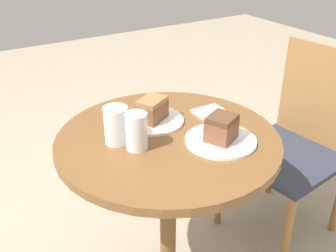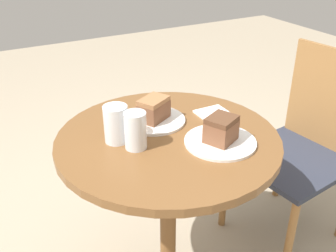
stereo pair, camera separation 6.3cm
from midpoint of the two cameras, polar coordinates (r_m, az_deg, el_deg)
name	(u,v)px [view 2 (the right image)]	position (r m, az deg, el deg)	size (l,w,h in m)	color
table	(168,173)	(1.46, 1.25, -6.86)	(0.79, 0.79, 0.77)	brown
chair	(303,146)	(1.99, 19.90, -2.74)	(0.51, 0.52, 0.93)	olive
plate_near	(220,142)	(1.34, 8.92, -2.30)	(0.24, 0.24, 0.01)	white
plate_far	(154,120)	(1.47, -0.85, 0.84)	(0.24, 0.24, 0.01)	white
cake_slice_near	(221,129)	(1.32, 9.07, -0.47)	(0.12, 0.13, 0.09)	brown
cake_slice_far	(154,109)	(1.45, -0.86, 2.48)	(0.12, 0.14, 0.08)	brown
glass_lemonade	(135,132)	(1.28, -3.34, -0.96)	(0.07, 0.07, 0.13)	beige
glass_water	(116,126)	(1.32, -6.19, 0.03)	(0.08, 0.08, 0.13)	silver
napkin_stack	(214,114)	(1.53, 7.87, 1.71)	(0.12, 0.12, 0.01)	white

